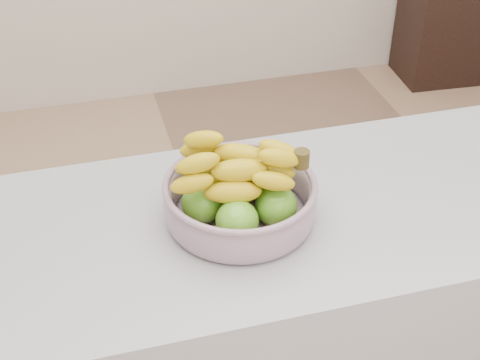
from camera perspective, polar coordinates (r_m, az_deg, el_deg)
The scene contains 3 objects.
counter at distance 1.77m, azimuth 3.73°, elevation -14.00°, with size 2.00×0.60×0.90m, color #A2A2AA.
cabinet at distance 4.01m, azimuth 17.31°, elevation 13.72°, with size 0.45×0.36×0.81m, color black.
fruit_bowl at distance 1.40m, azimuth -0.02°, elevation -1.35°, with size 0.32×0.32×0.18m.
Camera 1 is at (-0.41, -1.36, 1.80)m, focal length 50.00 mm.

